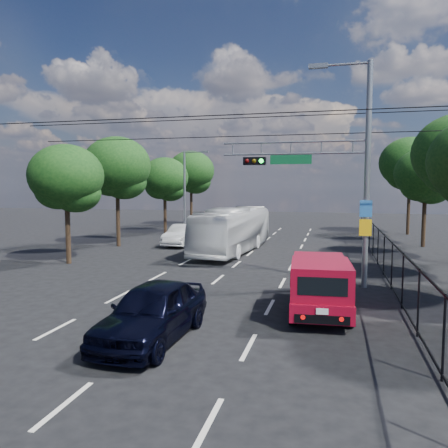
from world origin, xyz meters
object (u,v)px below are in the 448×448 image
(navy_hatchback, at_px, (152,311))
(white_van, at_px, (183,235))
(signal_mast, at_px, (338,165))
(white_bus, at_px, (233,230))
(red_pickup, at_px, (319,283))

(navy_hatchback, xyz_separation_m, white_van, (-5.74, 18.74, -0.07))
(signal_mast, relative_size, navy_hatchback, 1.96)
(white_bus, bearing_deg, navy_hatchback, -80.62)
(signal_mast, relative_size, red_pickup, 1.79)
(navy_hatchback, bearing_deg, white_bus, 97.14)
(signal_mast, xyz_separation_m, red_pickup, (-0.54, -4.27, -4.21))
(signal_mast, bearing_deg, red_pickup, -97.23)
(navy_hatchback, height_order, white_van, navy_hatchback)
(white_van, bearing_deg, red_pickup, -54.57)
(signal_mast, height_order, white_van, signal_mast)
(red_pickup, bearing_deg, white_van, 124.52)
(signal_mast, xyz_separation_m, white_van, (-10.78, 10.63, -4.48))
(signal_mast, distance_m, red_pickup, 6.02)
(signal_mast, distance_m, white_van, 15.79)
(red_pickup, bearing_deg, navy_hatchback, -139.48)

